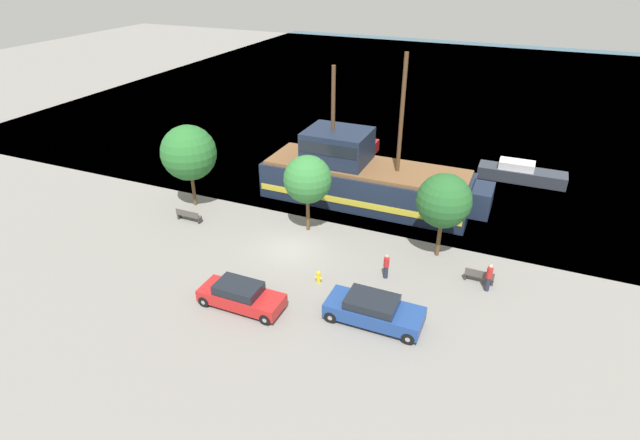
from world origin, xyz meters
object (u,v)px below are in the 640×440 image
at_px(parked_car_curb_mid, 241,296).
at_px(fire_hydrant, 319,276).
at_px(parked_car_curb_front, 374,310).
at_px(pedestrian_walking_far, 489,277).
at_px(moored_boat_dockside, 340,142).
at_px(bench_promenade_west, 479,276).
at_px(bench_promenade_east, 189,215).
at_px(pirate_ship, 363,178).
at_px(moored_boat_outer, 521,173).
at_px(pedestrian_walking_near, 386,266).

height_order(parked_car_curb_mid, fire_hydrant, parked_car_curb_mid).
height_order(parked_car_curb_front, pedestrian_walking_far, pedestrian_walking_far).
xyz_separation_m(moored_boat_dockside, parked_car_curb_front, (10.46, -22.28, 0.02)).
bearing_deg(bench_promenade_west, bench_promenade_east, -178.49).
relative_size(pirate_ship, fire_hydrant, 21.44).
distance_m(moored_boat_dockside, moored_boat_outer, 16.07).
relative_size(fire_hydrant, bench_promenade_west, 0.48).
relative_size(pirate_ship, parked_car_curb_mid, 3.63).
distance_m(pirate_ship, fire_hydrant, 10.94).
bearing_deg(bench_promenade_east, moored_boat_outer, 38.34).
bearing_deg(parked_car_curb_front, bench_promenade_west, 51.50).
bearing_deg(bench_promenade_east, moored_boat_dockside, 75.50).
height_order(pirate_ship, pedestrian_walking_far, pirate_ship).
bearing_deg(moored_boat_outer, bench_promenade_west, -94.17).
height_order(pirate_ship, bench_promenade_west, pirate_ship).
relative_size(parked_car_curb_mid, bench_promenade_east, 2.48).
relative_size(parked_car_curb_mid, bench_promenade_west, 2.83).
distance_m(moored_boat_outer, parked_car_curb_front, 21.99).
height_order(pedestrian_walking_near, pedestrian_walking_far, pedestrian_walking_far).
relative_size(moored_boat_outer, bench_promenade_east, 3.70).
bearing_deg(fire_hydrant, pedestrian_walking_near, 30.30).
xyz_separation_m(parked_car_curb_front, pedestrian_walking_far, (4.95, 4.97, 0.13)).
distance_m(parked_car_curb_mid, pedestrian_walking_far, 13.39).
bearing_deg(bench_promenade_west, pirate_ship, 142.53).
relative_size(bench_promenade_east, pedestrian_walking_far, 1.07).
bearing_deg(bench_promenade_west, fire_hydrant, -156.68).
bearing_deg(pedestrian_walking_far, parked_car_curb_mid, -150.84).
bearing_deg(bench_promenade_east, parked_car_curb_front, -18.75).
bearing_deg(pirate_ship, pedestrian_walking_far, -38.22).
bearing_deg(pirate_ship, pedestrian_walking_near, -63.27).
distance_m(bench_promenade_west, pedestrian_walking_near, 5.23).
distance_m(moored_boat_outer, bench_promenade_west, 15.74).
height_order(moored_boat_dockside, fire_hydrant, moored_boat_dockside).
bearing_deg(parked_car_curb_mid, fire_hydrant, 50.92).
xyz_separation_m(pedestrian_walking_near, pedestrian_walking_far, (5.47, 1.02, 0.09)).
xyz_separation_m(moored_boat_outer, bench_promenade_west, (-1.15, -15.69, -0.19)).
relative_size(fire_hydrant, bench_promenade_east, 0.42).
xyz_separation_m(fire_hydrant, bench_promenade_east, (-11.05, 3.06, 0.03)).
bearing_deg(parked_car_curb_front, bench_promenade_east, 161.25).
height_order(moored_boat_outer, pedestrian_walking_near, moored_boat_outer).
xyz_separation_m(moored_boat_dockside, bench_promenade_east, (-4.45, -17.22, -0.26)).
bearing_deg(pirate_ship, bench_promenade_east, -142.14).
xyz_separation_m(pirate_ship, fire_hydrant, (1.12, -10.79, -1.46)).
bearing_deg(bench_promenade_west, pedestrian_walking_far, -49.56).
bearing_deg(parked_car_curb_mid, pedestrian_walking_far, 29.16).
height_order(moored_boat_dockside, bench_promenade_east, moored_boat_dockside).
xyz_separation_m(moored_boat_outer, bench_promenade_east, (-20.49, -16.20, -0.18)).
distance_m(moored_boat_outer, fire_hydrant, 21.46).
distance_m(moored_boat_dockside, bench_promenade_east, 17.79).
relative_size(moored_boat_outer, parked_car_curb_front, 1.38).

